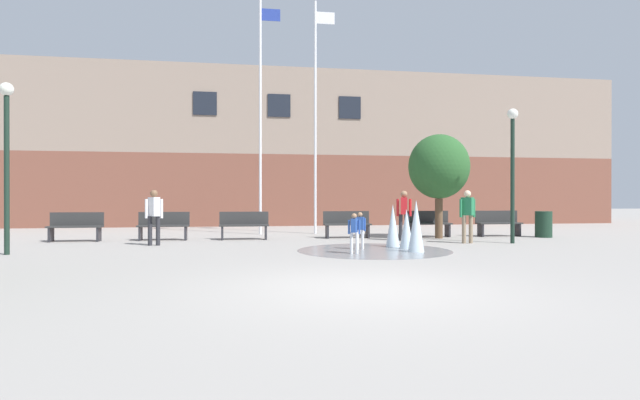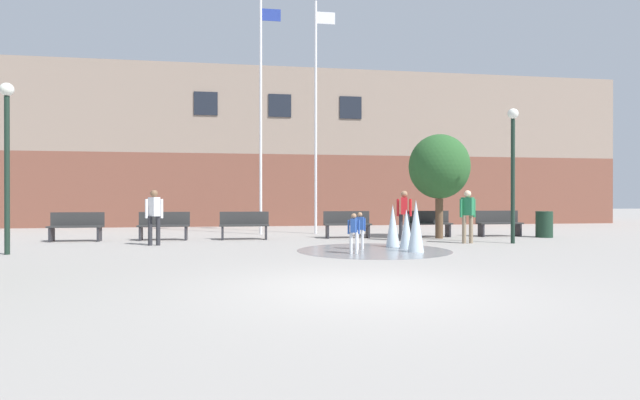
% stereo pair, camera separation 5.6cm
% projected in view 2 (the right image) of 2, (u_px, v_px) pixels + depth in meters
% --- Properties ---
extents(ground_plane, '(100.00, 100.00, 0.00)m').
position_uv_depth(ground_plane, '(364.00, 288.00, 7.47)').
color(ground_plane, gray).
extents(library_building, '(36.00, 6.05, 7.75)m').
position_uv_depth(library_building, '(276.00, 152.00, 27.08)').
color(library_building, brown).
rests_on(library_building, ground).
extents(splash_fountain, '(3.98, 3.98, 1.31)m').
position_uv_depth(splash_fountain, '(399.00, 231.00, 13.11)').
color(splash_fountain, gray).
rests_on(splash_fountain, ground).
extents(park_bench_far_left, '(1.60, 0.44, 0.91)m').
position_uv_depth(park_bench_far_left, '(76.00, 226.00, 15.58)').
color(park_bench_far_left, '#28282D').
rests_on(park_bench_far_left, ground).
extents(park_bench_left_of_flagpoles, '(1.60, 0.44, 0.91)m').
position_uv_depth(park_bench_left_of_flagpoles, '(164.00, 225.00, 16.05)').
color(park_bench_left_of_flagpoles, '#28282D').
rests_on(park_bench_left_of_flagpoles, ground).
extents(park_bench_center, '(1.60, 0.44, 0.91)m').
position_uv_depth(park_bench_center, '(244.00, 225.00, 16.30)').
color(park_bench_center, '#28282D').
rests_on(park_bench_center, ground).
extents(park_bench_under_right_flagpole, '(1.60, 0.44, 0.91)m').
position_uv_depth(park_bench_under_right_flagpole, '(347.00, 224.00, 16.94)').
color(park_bench_under_right_flagpole, '#28282D').
rests_on(park_bench_under_right_flagpole, ground).
extents(park_bench_near_trashcan, '(1.60, 0.44, 0.91)m').
position_uv_depth(park_bench_near_trashcan, '(428.00, 223.00, 17.38)').
color(park_bench_near_trashcan, '#28282D').
rests_on(park_bench_near_trashcan, ground).
extents(park_bench_far_right, '(1.60, 0.44, 0.91)m').
position_uv_depth(park_bench_far_right, '(499.00, 223.00, 17.68)').
color(park_bench_far_right, '#28282D').
rests_on(park_bench_far_right, ground).
extents(adult_near_bench, '(0.50, 0.39, 1.59)m').
position_uv_depth(adult_near_bench, '(404.00, 211.00, 15.88)').
color(adult_near_bench, '#28282D').
rests_on(adult_near_bench, ground).
extents(adult_watching, '(0.50, 0.39, 1.59)m').
position_uv_depth(adult_watching, '(154.00, 213.00, 14.25)').
color(adult_watching, '#28282D').
rests_on(adult_watching, ground).
extents(child_running, '(0.31, 0.21, 0.99)m').
position_uv_depth(child_running, '(360.00, 228.00, 13.14)').
color(child_running, silver).
rests_on(child_running, ground).
extents(teen_by_trashcan, '(0.50, 0.39, 1.59)m').
position_uv_depth(teen_by_trashcan, '(468.00, 212.00, 14.93)').
color(teen_by_trashcan, '#89755B').
rests_on(teen_by_trashcan, ground).
extents(child_with_pink_shirt, '(0.31, 0.24, 0.99)m').
position_uv_depth(child_with_pink_shirt, '(354.00, 230.00, 12.12)').
color(child_with_pink_shirt, silver).
rests_on(child_with_pink_shirt, ground).
extents(flagpole_left, '(0.80, 0.10, 8.87)m').
position_uv_depth(flagpole_left, '(261.00, 109.00, 18.68)').
color(flagpole_left, silver).
rests_on(flagpole_left, ground).
extents(flagpole_right, '(0.80, 0.10, 8.87)m').
position_uv_depth(flagpole_right, '(316.00, 111.00, 19.00)').
color(flagpole_right, silver).
rests_on(flagpole_right, ground).
extents(lamp_post_left_lane, '(0.32, 0.32, 4.12)m').
position_uv_depth(lamp_post_left_lane, '(7.00, 143.00, 11.94)').
color(lamp_post_left_lane, '#192D23').
rests_on(lamp_post_left_lane, ground).
extents(lamp_post_right_lane, '(0.32, 0.32, 4.04)m').
position_uv_depth(lamp_post_right_lane, '(513.00, 156.00, 14.91)').
color(lamp_post_right_lane, '#192D23').
rests_on(lamp_post_right_lane, ground).
extents(trash_can, '(0.56, 0.56, 0.90)m').
position_uv_depth(trash_can, '(544.00, 224.00, 17.20)').
color(trash_can, '#193323').
rests_on(trash_can, ground).
extents(street_tree_near_building, '(2.04, 2.04, 3.51)m').
position_uv_depth(street_tree_near_building, '(439.00, 167.00, 16.77)').
color(street_tree_near_building, brown).
rests_on(street_tree_near_building, ground).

